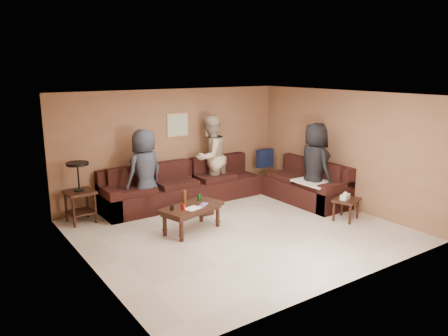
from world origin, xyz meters
name	(u,v)px	position (x,y,z in m)	size (l,w,h in m)	color
room	(239,142)	(0.00, 0.00, 1.66)	(5.60, 5.50, 2.50)	beige
sectional_sofa	(228,189)	(0.81, 1.52, 0.33)	(4.65, 2.90, 0.97)	black
coffee_table	(192,210)	(-0.73, 0.48, 0.42)	(1.29, 0.88, 0.77)	black
end_table_left	(79,191)	(-2.28, 2.10, 0.63)	(0.56, 0.56, 1.20)	black
side_table_right	(346,202)	(2.10, -0.72, 0.38)	(0.64, 0.58, 0.58)	black
waste_bin	(207,208)	(0.00, 1.12, 0.13)	(0.22, 0.22, 0.27)	black
wall_art	(178,125)	(0.10, 2.48, 1.70)	(0.52, 0.04, 0.52)	tan
person_left	(145,172)	(-0.98, 1.91, 0.88)	(0.86, 0.56, 1.76)	#313845
person_middle	(210,157)	(0.71, 2.08, 0.96)	(0.93, 0.73, 1.92)	tan
person_right	(315,166)	(2.18, 0.25, 0.92)	(0.90, 0.58, 1.83)	black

